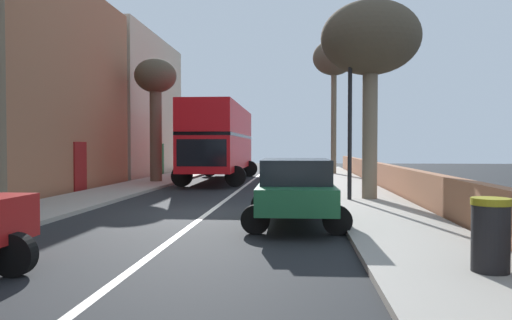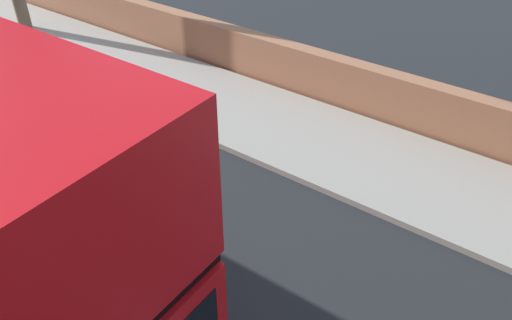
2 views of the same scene
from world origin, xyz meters
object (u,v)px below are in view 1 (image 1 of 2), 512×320
Objects in this scene: street_tree_right_1 at (370,42)px; street_tree_right_5 at (334,61)px; litter_bin_right at (491,235)px; street_tree_left_6 at (156,86)px; double_decker_bus at (220,138)px; parked_car_green_right_0 at (295,187)px; lamppost_right at (350,90)px.

street_tree_right_1 is 0.76× the size of street_tree_right_5.
street_tree_right_5 is 8.36× the size of litter_bin_right.
street_tree_left_6 is (-9.78, 7.58, -0.49)m from street_tree_right_1.
litter_bin_right is (7.00, -19.36, -1.70)m from double_decker_bus.
street_tree_left_6 reaches higher than parked_car_green_right_0.
double_decker_bus is 20.66m from litter_bin_right.
litter_bin_right is at bearing -59.99° from street_tree_left_6.
lamppost_right is at bearing -58.91° from double_decker_bus.
lamppost_right is 9.97m from litter_bin_right.
lamppost_right is at bearing -150.28° from street_tree_right_1.
double_decker_bus is 1.71× the size of street_tree_right_1.
street_tree_left_6 is (-9.68, -7.99, -2.59)m from street_tree_right_5.
parked_car_green_right_0 is 5.47m from litter_bin_right.
street_tree_left_6 is at bearing 119.70° from parked_car_green_right_0.
street_tree_right_1 reaches higher than double_decker_bus.
parked_car_green_right_0 is at bearing -110.86° from lamppost_right.
double_decker_bus is 10.90× the size of litter_bin_right.
litter_bin_right is at bearing -89.16° from street_tree_right_5.
street_tree_right_5 is at bearing 87.75° from lamppost_right.
parked_car_green_right_0 is 0.52× the size of street_tree_right_5.
street_tree_right_5 is 16.44m from lamppost_right.
street_tree_left_6 is at bearing 138.55° from lamppost_right.
double_decker_bus reaches higher than litter_bin_right.
street_tree_right_5 reaches higher than parked_car_green_right_0.
double_decker_bus is at bearing 105.98° from parked_car_green_right_0.
street_tree_left_6 and lamppost_right have the same top height.
parked_car_green_right_0 is 5.82m from lamppost_right.
parked_car_green_right_0 is at bearing -116.17° from street_tree_right_1.
street_tree_right_1 is (2.52, 5.13, 4.57)m from parked_car_green_right_0.
lamppost_right is at bearing 69.14° from parked_car_green_right_0.
lamppost_right reaches higher than double_decker_bus.
street_tree_right_1 is 6.39× the size of litter_bin_right.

